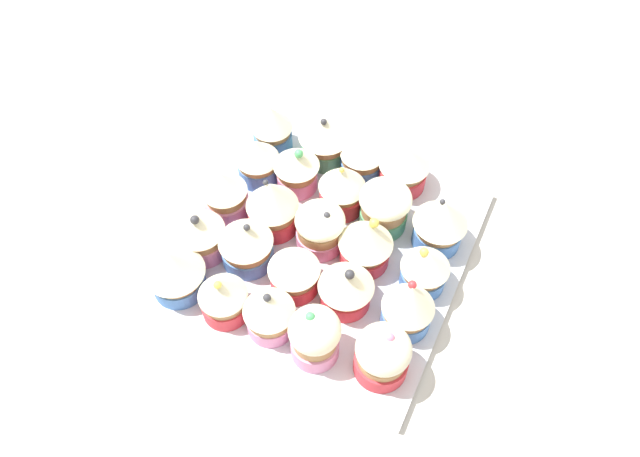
# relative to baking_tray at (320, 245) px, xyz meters

# --- Properties ---
(ground_plane) EXTENTS (1.80, 1.80, 0.03)m
(ground_plane) POSITION_rel_baking_tray_xyz_m (0.00, 0.00, -0.02)
(ground_plane) COLOR beige
(baking_tray) EXTENTS (0.34, 0.34, 0.01)m
(baking_tray) POSITION_rel_baking_tray_xyz_m (0.00, 0.00, 0.00)
(baking_tray) COLOR silver
(baking_tray) RESTS_ON ground_plane
(cupcake_0) EXTENTS (0.06, 0.06, 0.07)m
(cupcake_0) POSITION_rel_baking_tray_xyz_m (-0.12, -0.13, 0.04)
(cupcake_0) COLOR #D1333D
(cupcake_0) RESTS_ON baking_tray
(cupcake_1) EXTENTS (0.06, 0.06, 0.08)m
(cupcake_1) POSITION_rel_baking_tray_xyz_m (-0.06, -0.13, 0.05)
(cupcake_1) COLOR #477AC6
(cupcake_1) RESTS_ON baking_tray
(cupcake_2) EXTENTS (0.06, 0.06, 0.07)m
(cupcake_2) POSITION_rel_baking_tray_xyz_m (-0.00, -0.13, 0.04)
(cupcake_2) COLOR #477AC6
(cupcake_2) RESTS_ON baking_tray
(cupcake_3) EXTENTS (0.06, 0.06, 0.08)m
(cupcake_3) POSITION_rel_baking_tray_xyz_m (0.06, -0.13, 0.05)
(cupcake_3) COLOR #477AC6
(cupcake_3) RESTS_ON baking_tray
(cupcake_4) EXTENTS (0.06, 0.06, 0.08)m
(cupcake_4) POSITION_rel_baking_tray_xyz_m (-0.13, -0.06, 0.04)
(cupcake_4) COLOR pink
(cupcake_4) RESTS_ON baking_tray
(cupcake_5) EXTENTS (0.06, 0.06, 0.07)m
(cupcake_5) POSITION_rel_baking_tray_xyz_m (-0.06, -0.06, 0.04)
(cupcake_5) COLOR #D1333D
(cupcake_5) RESTS_ON baking_tray
(cupcake_6) EXTENTS (0.06, 0.06, 0.08)m
(cupcake_6) POSITION_rel_baking_tray_xyz_m (0.00, -0.06, 0.04)
(cupcake_6) COLOR #D1333D
(cupcake_6) RESTS_ON baking_tray
(cupcake_7) EXTENTS (0.06, 0.06, 0.07)m
(cupcake_7) POSITION_rel_baking_tray_xyz_m (0.06, -0.06, 0.04)
(cupcake_7) COLOR #4C9E6B
(cupcake_7) RESTS_ON baking_tray
(cupcake_8) EXTENTS (0.06, 0.06, 0.07)m
(cupcake_8) POSITION_rel_baking_tray_xyz_m (0.13, -0.06, 0.04)
(cupcake_8) COLOR #D1333D
(cupcake_8) RESTS_ON baking_tray
(cupcake_9) EXTENTS (0.06, 0.06, 0.07)m
(cupcake_9) POSITION_rel_baking_tray_xyz_m (-0.13, 0.00, 0.04)
(cupcake_9) COLOR pink
(cupcake_9) RESTS_ON baking_tray
(cupcake_10) EXTENTS (0.06, 0.06, 0.07)m
(cupcake_10) POSITION_rel_baking_tray_xyz_m (-0.07, 0.00, 0.04)
(cupcake_10) COLOR #D1333D
(cupcake_10) RESTS_ON baking_tray
(cupcake_11) EXTENTS (0.06, 0.06, 0.07)m
(cupcake_11) POSITION_rel_baking_tray_xyz_m (-0.00, -0.00, 0.04)
(cupcake_11) COLOR pink
(cupcake_11) RESTS_ON baking_tray
(cupcake_12) EXTENTS (0.06, 0.06, 0.08)m
(cupcake_12) POSITION_rel_baking_tray_xyz_m (0.06, 0.00, 0.04)
(cupcake_12) COLOR #D1333D
(cupcake_12) RESTS_ON baking_tray
(cupcake_13) EXTENTS (0.06, 0.06, 0.06)m
(cupcake_13) POSITION_rel_baking_tray_xyz_m (0.13, 0.00, 0.04)
(cupcake_13) COLOR #477AC6
(cupcake_13) RESTS_ON baking_tray
(cupcake_14) EXTENTS (0.06, 0.06, 0.07)m
(cupcake_14) POSITION_rel_baking_tray_xyz_m (-0.13, 0.05, 0.04)
(cupcake_14) COLOR #D1333D
(cupcake_14) RESTS_ON baking_tray
(cupcake_15) EXTENTS (0.06, 0.06, 0.07)m
(cupcake_15) POSITION_rel_baking_tray_xyz_m (-0.06, 0.07, 0.04)
(cupcake_15) COLOR #477AC6
(cupcake_15) RESTS_ON baking_tray
(cupcake_16) EXTENTS (0.06, 0.06, 0.08)m
(cupcake_16) POSITION_rel_baking_tray_xyz_m (-0.00, 0.06, 0.05)
(cupcake_16) COLOR #D1333D
(cupcake_16) RESTS_ON baking_tray
(cupcake_17) EXTENTS (0.06, 0.06, 0.07)m
(cupcake_17) POSITION_rel_baking_tray_xyz_m (0.07, 0.07, 0.04)
(cupcake_17) COLOR pink
(cupcake_17) RESTS_ON baking_tray
(cupcake_18) EXTENTS (0.07, 0.07, 0.07)m
(cupcake_18) POSITION_rel_baking_tray_xyz_m (0.13, 0.06, 0.04)
(cupcake_18) COLOR #4C9E6B
(cupcake_18) RESTS_ON baking_tray
(cupcake_19) EXTENTS (0.07, 0.07, 0.07)m
(cupcake_19) POSITION_rel_baking_tray_xyz_m (-0.13, 0.12, 0.04)
(cupcake_19) COLOR #477AC6
(cupcake_19) RESTS_ON baking_tray
(cupcake_20) EXTENTS (0.06, 0.06, 0.07)m
(cupcake_20) POSITION_rel_baking_tray_xyz_m (-0.07, 0.12, 0.04)
(cupcake_20) COLOR pink
(cupcake_20) RESTS_ON baking_tray
(cupcake_21) EXTENTS (0.06, 0.06, 0.07)m
(cupcake_21) POSITION_rel_baking_tray_xyz_m (-0.01, 0.13, 0.04)
(cupcake_21) COLOR pink
(cupcake_21) RESTS_ON baking_tray
(cupcake_22) EXTENTS (0.06, 0.06, 0.07)m
(cupcake_22) POSITION_rel_baking_tray_xyz_m (0.06, 0.12, 0.04)
(cupcake_22) COLOR #477AC6
(cupcake_22) RESTS_ON baking_tray
(cupcake_23) EXTENTS (0.05, 0.05, 0.07)m
(cupcake_23) POSITION_rel_baking_tray_xyz_m (0.12, 0.13, 0.04)
(cupcake_23) COLOR #477AC6
(cupcake_23) RESTS_ON baking_tray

